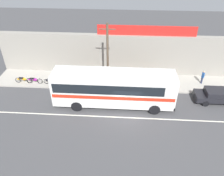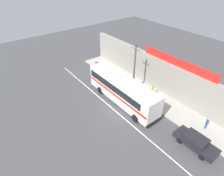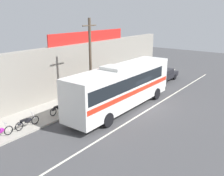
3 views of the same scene
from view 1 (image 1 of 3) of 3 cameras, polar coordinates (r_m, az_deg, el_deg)
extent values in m
plane|color=#444447|center=(21.46, 3.83, -6.11)|extent=(70.00, 70.00, 0.00)
cube|color=#A8A399|center=(25.59, 3.95, 1.61)|extent=(30.00, 3.60, 0.14)
cube|color=gray|center=(26.32, 4.19, 8.42)|extent=(30.00, 0.70, 4.80)
cube|color=red|center=(25.26, 8.82, 14.24)|extent=(10.77, 0.12, 1.10)
cube|color=silver|center=(20.85, 3.80, -7.53)|extent=(30.00, 0.14, 0.01)
cube|color=silver|center=(21.13, 0.41, 0.07)|extent=(11.43, 2.50, 3.10)
cube|color=black|center=(20.85, -0.84, 1.37)|extent=(10.05, 2.52, 0.96)
cube|color=red|center=(21.30, 0.41, -0.59)|extent=(11.20, 2.52, 0.36)
cube|color=black|center=(21.38, 15.80, 0.50)|extent=(0.04, 2.25, 1.40)
cube|color=black|center=(22.41, 15.06, -3.35)|extent=(0.12, 2.50, 0.36)
cube|color=silver|center=(20.32, -2.80, 4.08)|extent=(1.40, 1.75, 0.24)
cylinder|color=black|center=(23.09, 10.24, -1.67)|extent=(1.04, 0.32, 1.04)
cylinder|color=black|center=(21.27, 10.76, -5.36)|extent=(1.04, 0.32, 1.04)
cylinder|color=black|center=(23.33, -7.87, -0.99)|extent=(1.04, 0.32, 1.04)
cylinder|color=black|center=(21.53, -8.97, -4.57)|extent=(1.04, 0.32, 1.04)
cube|color=black|center=(24.65, 25.19, -1.97)|extent=(4.38, 1.76, 0.56)
cube|color=black|center=(24.34, 25.26, -0.98)|extent=(2.28, 1.58, 0.48)
cylinder|color=black|center=(25.01, 21.77, -1.33)|extent=(0.62, 0.20, 0.62)
cylinder|color=black|center=(23.75, 22.75, -3.66)|extent=(0.62, 0.20, 0.62)
cylinder|color=brown|center=(22.62, -1.12, 7.63)|extent=(0.22, 0.22, 7.16)
cylinder|color=brown|center=(21.44, -1.21, 14.75)|extent=(1.60, 0.10, 0.10)
torus|color=black|center=(26.22, -17.89, 1.69)|extent=(0.62, 0.06, 0.62)
torus|color=black|center=(26.67, -20.31, 1.76)|extent=(0.62, 0.06, 0.62)
cylinder|color=silver|center=(26.09, -18.17, 2.25)|extent=(0.34, 0.04, 0.65)
cylinder|color=silver|center=(25.97, -18.50, 2.85)|extent=(0.03, 0.56, 0.03)
ellipsoid|color=#991E8C|center=(26.32, -19.06, 2.05)|extent=(0.56, 0.22, 0.34)
cube|color=black|center=(26.37, -19.67, 2.29)|extent=(0.52, 0.20, 0.10)
ellipsoid|color=#991E8C|center=(26.58, -20.25, 2.01)|extent=(0.36, 0.14, 0.16)
torus|color=black|center=(24.97, -7.05, 1.51)|extent=(0.62, 0.06, 0.62)
torus|color=black|center=(25.21, -9.78, 1.60)|extent=(0.62, 0.06, 0.62)
cylinder|color=silver|center=(24.82, -7.28, 2.10)|extent=(0.34, 0.04, 0.65)
cylinder|color=silver|center=(24.67, -7.56, 2.73)|extent=(0.03, 0.56, 0.03)
ellipsoid|color=black|center=(24.97, -8.32, 1.90)|extent=(0.56, 0.22, 0.34)
cube|color=black|center=(24.97, -8.97, 2.15)|extent=(0.52, 0.20, 0.10)
ellipsoid|color=black|center=(25.12, -9.68, 1.86)|extent=(0.36, 0.14, 0.16)
torus|color=black|center=(26.69, -20.27, 1.79)|extent=(0.62, 0.06, 0.62)
torus|color=black|center=(27.24, -22.80, 1.86)|extent=(0.62, 0.06, 0.62)
cylinder|color=silver|center=(26.57, -20.56, 2.34)|extent=(0.34, 0.04, 0.65)
cylinder|color=silver|center=(26.46, -20.89, 2.93)|extent=(0.03, 0.56, 0.03)
ellipsoid|color=orange|center=(26.84, -21.50, 2.15)|extent=(0.56, 0.22, 0.34)
cube|color=black|center=(26.91, -22.14, 2.38)|extent=(0.52, 0.20, 0.10)
ellipsoid|color=orange|center=(27.14, -22.75, 2.11)|extent=(0.36, 0.14, 0.16)
torus|color=black|center=(25.54, -13.68, 1.54)|extent=(0.62, 0.06, 0.62)
torus|color=black|center=(25.93, -16.34, 1.62)|extent=(0.62, 0.06, 0.62)
cylinder|color=silver|center=(25.41, -13.94, 2.11)|extent=(0.34, 0.04, 0.65)
cylinder|color=silver|center=(25.27, -14.26, 2.73)|extent=(0.03, 0.56, 0.03)
ellipsoid|color=black|center=(25.62, -14.94, 1.92)|extent=(0.56, 0.22, 0.34)
cube|color=black|center=(25.65, -15.60, 2.16)|extent=(0.52, 0.20, 0.10)
ellipsoid|color=black|center=(25.84, -16.26, 1.88)|extent=(0.36, 0.14, 0.16)
cylinder|color=navy|center=(26.99, 21.84, 1.97)|extent=(0.13, 0.13, 0.76)
cylinder|color=navy|center=(26.84, 21.94, 1.76)|extent=(0.13, 0.13, 0.76)
cylinder|color=#23519E|center=(26.59, 22.19, 3.07)|extent=(0.30, 0.30, 0.57)
sphere|color=tan|center=(26.39, 22.39, 3.84)|extent=(0.21, 0.21, 0.21)
cylinder|color=#23519E|center=(26.74, 22.10, 3.34)|extent=(0.08, 0.08, 0.52)
cylinder|color=#23519E|center=(26.41, 22.32, 2.89)|extent=(0.08, 0.08, 0.52)
cylinder|color=navy|center=(25.33, 4.90, 2.49)|extent=(0.13, 0.13, 0.84)
cylinder|color=navy|center=(25.18, 4.90, 2.28)|extent=(0.13, 0.13, 0.84)
cylinder|color=gold|center=(24.87, 4.98, 3.82)|extent=(0.30, 0.30, 0.63)
sphere|color=#A37556|center=(24.64, 5.03, 4.75)|extent=(0.23, 0.23, 0.23)
cylinder|color=gold|center=(25.03, 4.98, 4.12)|extent=(0.08, 0.08, 0.58)
cylinder|color=gold|center=(24.68, 4.99, 3.65)|extent=(0.08, 0.08, 0.58)
camera|label=2|loc=(14.78, 83.96, 13.54)|focal=29.98mm
camera|label=3|loc=(19.18, -59.35, -2.67)|focal=39.79mm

